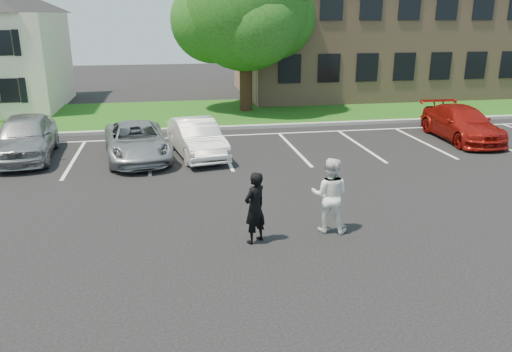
% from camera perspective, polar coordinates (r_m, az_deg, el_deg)
% --- Properties ---
extents(ground_plane, '(90.00, 90.00, 0.00)m').
position_cam_1_polar(ground_plane, '(12.06, 0.85, -7.11)').
color(ground_plane, black).
rests_on(ground_plane, ground).
extents(curb, '(40.00, 0.30, 0.15)m').
position_cam_1_polar(curb, '(23.37, -4.81, 5.47)').
color(curb, gray).
rests_on(curb, ground).
extents(grass_strip, '(44.00, 8.00, 0.08)m').
position_cam_1_polar(grass_strip, '(27.28, -5.64, 7.18)').
color(grass_strip, '#214D0D').
rests_on(grass_strip, ground).
extents(stall_lines, '(34.00, 5.36, 0.01)m').
position_cam_1_polar(stall_lines, '(20.62, -0.09, 3.65)').
color(stall_lines, white).
rests_on(stall_lines, ground).
extents(office_building, '(22.40, 10.40, 8.30)m').
position_cam_1_polar(office_building, '(36.48, 16.65, 15.78)').
color(office_building, '#9F795C').
rests_on(office_building, ground).
extents(tree, '(7.80, 7.20, 8.80)m').
position_cam_1_polar(tree, '(27.44, -1.05, 18.48)').
color(tree, black).
rests_on(tree, ground).
extents(man_black_suit, '(0.75, 0.70, 1.72)m').
position_cam_1_polar(man_black_suit, '(11.54, -0.14, -3.65)').
color(man_black_suit, black).
rests_on(man_black_suit, ground).
extents(man_white_shirt, '(1.12, 1.01, 1.88)m').
position_cam_1_polar(man_white_shirt, '(12.23, 8.42, -2.19)').
color(man_white_shirt, white).
rests_on(man_white_shirt, ground).
extents(car_silver_west, '(2.29, 4.92, 1.63)m').
position_cam_1_polar(car_silver_west, '(20.32, -24.87, 4.09)').
color(car_silver_west, '#A0A0A5').
rests_on(car_silver_west, ground).
extents(car_silver_minivan, '(2.79, 4.97, 1.31)m').
position_cam_1_polar(car_silver_minivan, '(18.96, -13.46, 3.88)').
color(car_silver_minivan, '#9C9FA4').
rests_on(car_silver_minivan, ground).
extents(car_white_sedan, '(2.20, 4.39, 1.38)m').
position_cam_1_polar(car_white_sedan, '(18.93, -6.80, 4.35)').
color(car_white_sedan, silver).
rests_on(car_white_sedan, ground).
extents(car_red_compact, '(2.21, 4.91, 1.40)m').
position_cam_1_polar(car_red_compact, '(23.02, 22.44, 5.57)').
color(car_red_compact, maroon).
rests_on(car_red_compact, ground).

